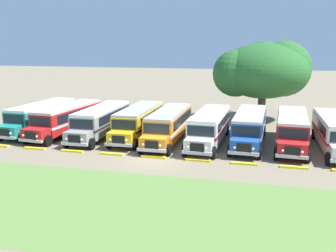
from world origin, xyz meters
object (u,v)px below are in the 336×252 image
Objects in this scene: parked_bus_slot_2 at (101,120)px; parked_bus_slot_8 at (335,131)px; parked_bus_slot_6 at (250,126)px; broad_shade_tree at (264,70)px; parked_bus_slot_1 at (67,118)px; parked_bus_slot_3 at (139,120)px; parked_bus_slot_5 at (210,126)px; parked_bus_slot_0 at (41,116)px; parked_bus_slot_4 at (169,124)px; parked_bus_slot_7 at (292,128)px.

parked_bus_slot_2 is 1.00× the size of parked_bus_slot_8.
parked_bus_slot_8 is (7.15, -0.37, 0.00)m from parked_bus_slot_6.
parked_bus_slot_2 is 0.97× the size of broad_shade_tree.
parked_bus_slot_1 is 0.98× the size of broad_shade_tree.
broad_shade_tree reaches higher than parked_bus_slot_8.
parked_bus_slot_3 is 7.14m from parked_bus_slot_5.
parked_bus_slot_6 is at bearing 91.94° from parked_bus_slot_0.
parked_bus_slot_3 is 1.00× the size of parked_bus_slot_4.
parked_bus_slot_1 is 25.24m from parked_bus_slot_8.
parked_bus_slot_2 is at bearing -92.06° from parked_bus_slot_4.
parked_bus_slot_6 is (3.56, 0.74, 0.00)m from parked_bus_slot_5.
parked_bus_slot_5 is at bearing -111.21° from broad_shade_tree.
parked_bus_slot_5 is 3.63m from parked_bus_slot_6.
parked_bus_slot_2 is 18.00m from parked_bus_slot_7.
parked_bus_slot_7 is (21.78, 0.44, 0.00)m from parked_bus_slot_1.
parked_bus_slot_0 is 0.98× the size of broad_shade_tree.
parked_bus_slot_7 is (17.99, 0.57, 0.00)m from parked_bus_slot_2.
parked_bus_slot_4 and parked_bus_slot_8 have the same top height.
broad_shade_tree is at bearing 127.16° from parked_bus_slot_2.
parked_bus_slot_5 is (7.09, -0.83, 0.00)m from parked_bus_slot_3.
parked_bus_slot_4 and parked_bus_slot_7 have the same top height.
parked_bus_slot_5 is at bearing 82.55° from parked_bus_slot_3.
parked_bus_slot_1 is at bearing 83.33° from parked_bus_slot_0.
parked_bus_slot_7 is (7.24, 0.73, 0.00)m from parked_bus_slot_5.
parked_bus_slot_8 is 0.97× the size of broad_shade_tree.
parked_bus_slot_6 is (14.30, 0.59, 0.00)m from parked_bus_slot_2.
parked_bus_slot_0 is 1.00× the size of parked_bus_slot_8.
parked_bus_slot_2 is 14.31m from parked_bus_slot_6.
parked_bus_slot_2 is 3.72m from parked_bus_slot_3.
parked_bus_slot_4 is 1.00× the size of parked_bus_slot_5.
broad_shade_tree reaches higher than parked_bus_slot_4.
parked_bus_slot_6 is at bearing -93.27° from parked_bus_slot_8.
parked_bus_slot_1 is 1.01× the size of parked_bus_slot_6.
broad_shade_tree is (11.74, 11.14, 4.38)m from parked_bus_slot_3.
parked_bus_slot_7 is 12.34m from broad_shade_tree.
parked_bus_slot_4 is at bearing 87.67° from parked_bus_slot_2.
parked_bus_slot_7 is 1.01× the size of parked_bus_slot_8.
parked_bus_slot_7 is at bearing -76.99° from broad_shade_tree.
parked_bus_slot_5 is at bearing 89.52° from parked_bus_slot_0.
parked_bus_slot_7 is 3.48m from parked_bus_slot_8.
parked_bus_slot_1 is at bearing -90.12° from parked_bus_slot_8.
parked_bus_slot_6 is (18.10, 0.45, 0.00)m from parked_bus_slot_1.
parked_bus_slot_0 is 1.00× the size of parked_bus_slot_3.
broad_shade_tree is (-2.60, 11.24, 4.38)m from parked_bus_slot_7.
broad_shade_tree reaches higher than parked_bus_slot_2.
parked_bus_slot_2 is at bearing -89.73° from parked_bus_slot_8.
broad_shade_tree is at bearing 176.70° from parked_bus_slot_6.
parked_bus_slot_0 is 25.44m from broad_shade_tree.
parked_bus_slot_8 is at bearing 90.23° from parked_bus_slot_2.
parked_bus_slot_1 is at bearing -148.67° from broad_shade_tree.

